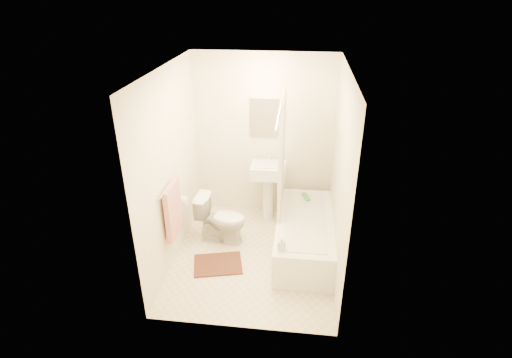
# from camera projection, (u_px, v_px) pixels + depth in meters

# --- Properties ---
(floor) EXTENTS (2.40, 2.40, 0.00)m
(floor) POSITION_uv_depth(u_px,v_px,m) (254.00, 256.00, 5.20)
(floor) COLOR beige
(floor) RESTS_ON ground
(ceiling) EXTENTS (2.40, 2.40, 0.00)m
(ceiling) POSITION_uv_depth(u_px,v_px,m) (253.00, 69.00, 4.13)
(ceiling) COLOR white
(ceiling) RESTS_ON ground
(wall_back) EXTENTS (2.00, 0.02, 2.40)m
(wall_back) POSITION_uv_depth(u_px,v_px,m) (264.00, 137.00, 5.73)
(wall_back) COLOR beige
(wall_back) RESTS_ON ground
(wall_left) EXTENTS (0.02, 2.40, 2.40)m
(wall_left) POSITION_uv_depth(u_px,v_px,m) (171.00, 169.00, 4.77)
(wall_left) COLOR beige
(wall_left) RESTS_ON ground
(wall_right) EXTENTS (0.02, 2.40, 2.40)m
(wall_right) POSITION_uv_depth(u_px,v_px,m) (340.00, 178.00, 4.56)
(wall_right) COLOR beige
(wall_right) RESTS_ON ground
(mirror) EXTENTS (0.40, 0.03, 0.55)m
(mirror) POSITION_uv_depth(u_px,v_px,m) (264.00, 118.00, 5.58)
(mirror) COLOR white
(mirror) RESTS_ON wall_back
(curtain_rod) EXTENTS (0.03, 1.70, 0.03)m
(curtain_rod) POSITION_uv_depth(u_px,v_px,m) (282.00, 105.00, 4.37)
(curtain_rod) COLOR silver
(curtain_rod) RESTS_ON wall_back
(shower_curtain) EXTENTS (0.04, 0.80, 1.55)m
(shower_curtain) POSITION_uv_depth(u_px,v_px,m) (282.00, 156.00, 5.07)
(shower_curtain) COLOR silver
(shower_curtain) RESTS_ON curtain_rod
(towel_bar) EXTENTS (0.02, 0.60, 0.02)m
(towel_bar) POSITION_uv_depth(u_px,v_px,m) (168.00, 186.00, 4.59)
(towel_bar) COLOR silver
(towel_bar) RESTS_ON wall_left
(towel) EXTENTS (0.06, 0.45, 0.66)m
(towel) POSITION_uv_depth(u_px,v_px,m) (173.00, 210.00, 4.73)
(towel) COLOR #CC7266
(towel) RESTS_ON towel_bar
(toilet_paper) EXTENTS (0.11, 0.12, 0.12)m
(toilet_paper) POSITION_uv_depth(u_px,v_px,m) (183.00, 201.00, 5.10)
(toilet_paper) COLOR white
(toilet_paper) RESTS_ON wall_left
(toilet) EXTENTS (0.71, 0.44, 0.66)m
(toilet) POSITION_uv_depth(u_px,v_px,m) (221.00, 219.00, 5.39)
(toilet) COLOR white
(toilet) RESTS_ON floor
(sink) EXTENTS (0.50, 0.40, 0.97)m
(sink) POSITION_uv_depth(u_px,v_px,m) (268.00, 189.00, 5.83)
(sink) COLOR silver
(sink) RESTS_ON floor
(bathtub) EXTENTS (0.72, 1.65, 0.46)m
(bathtub) POSITION_uv_depth(u_px,v_px,m) (304.00, 234.00, 5.24)
(bathtub) COLOR white
(bathtub) RESTS_ON floor
(bath_mat) EXTENTS (0.69, 0.58, 0.02)m
(bath_mat) POSITION_uv_depth(u_px,v_px,m) (218.00, 264.00, 5.04)
(bath_mat) COLOR #4D271E
(bath_mat) RESTS_ON floor
(soap_bottle) EXTENTS (0.09, 0.10, 0.17)m
(soap_bottle) POSITION_uv_depth(u_px,v_px,m) (282.00, 244.00, 4.52)
(soap_bottle) COLOR silver
(soap_bottle) RESTS_ON bathtub
(scrub_brush) EXTENTS (0.12, 0.22, 0.04)m
(scrub_brush) POSITION_uv_depth(u_px,v_px,m) (306.00, 197.00, 5.63)
(scrub_brush) COLOR green
(scrub_brush) RESTS_ON bathtub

